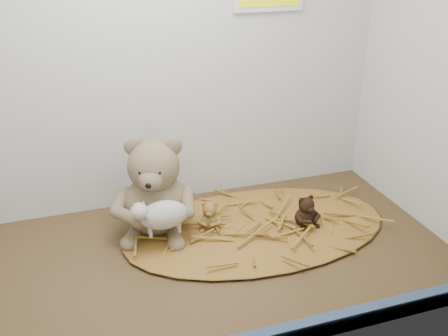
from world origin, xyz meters
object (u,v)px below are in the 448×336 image
object	(u,v)px
main_teddy	(155,186)
toy_lamb	(164,215)
mini_teddy_tan	(210,214)
mini_teddy_brown	(306,210)

from	to	relation	value
main_teddy	toy_lamb	size ratio (longest dim) A/B	1.73
mini_teddy_tan	mini_teddy_brown	distance (cm)	23.23
main_teddy	mini_teddy_tan	distance (cm)	14.71
toy_lamb	mini_teddy_tan	bearing A→B (deg)	20.25
mini_teddy_tan	mini_teddy_brown	xyz separation A→B (cm)	(22.44, -6.00, 0.42)
mini_teddy_tan	mini_teddy_brown	world-z (taller)	mini_teddy_brown
mini_teddy_brown	mini_teddy_tan	bearing A→B (deg)	153.53
toy_lamb	main_teddy	bearing A→B (deg)	90.00
toy_lamb	mini_teddy_tan	world-z (taller)	toy_lamb
mini_teddy_brown	main_teddy	bearing A→B (deg)	151.80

